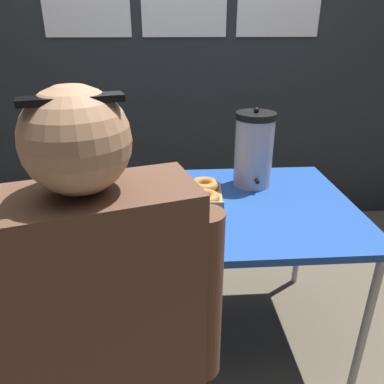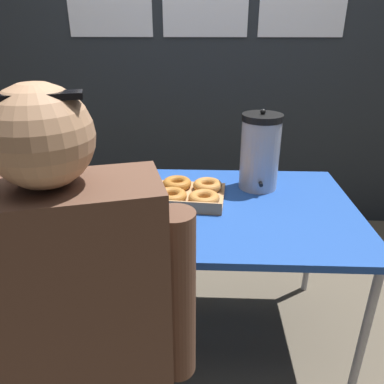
# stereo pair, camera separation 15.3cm
# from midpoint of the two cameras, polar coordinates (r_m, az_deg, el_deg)

# --- Properties ---
(ground_plane) EXTENTS (12.00, 12.00, 0.00)m
(ground_plane) POSITION_cam_midpoint_polar(r_m,az_deg,el_deg) (1.98, -1.31, -20.74)
(ground_plane) COLOR brown
(back_wall) EXTENTS (6.00, 0.11, 2.78)m
(back_wall) POSITION_cam_midpoint_polar(r_m,az_deg,el_deg) (2.66, -3.06, 24.14)
(back_wall) COLOR #23282D
(back_wall) RESTS_ON ground
(folding_table) EXTENTS (1.29, 0.82, 0.71)m
(folding_table) POSITION_cam_midpoint_polar(r_m,az_deg,el_deg) (1.58, -1.53, -3.48)
(folding_table) COLOR #1E479E
(folding_table) RESTS_ON ground
(donut_box) EXTENTS (0.45, 0.33, 0.06)m
(donut_box) POSITION_cam_midpoint_polar(r_m,az_deg,el_deg) (1.61, -5.74, -0.16)
(donut_box) COLOR tan
(donut_box) RESTS_ON folding_table
(coffee_urn) EXTENTS (0.18, 0.20, 0.36)m
(coffee_urn) POSITION_cam_midpoint_polar(r_m,az_deg,el_deg) (1.71, 6.87, 6.39)
(coffee_urn) COLOR #B7B7BC
(coffee_urn) RESTS_ON folding_table
(cell_phone) EXTENTS (0.12, 0.17, 0.01)m
(cell_phone) POSITION_cam_midpoint_polar(r_m,az_deg,el_deg) (1.33, -11.67, -7.41)
(cell_phone) COLOR black
(cell_phone) RESTS_ON folding_table
(person_seated) EXTENTS (0.61, 0.35, 1.30)m
(person_seated) POSITION_cam_midpoint_polar(r_m,az_deg,el_deg) (1.08, -17.41, -23.89)
(person_seated) COLOR #33332D
(person_seated) RESTS_ON ground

